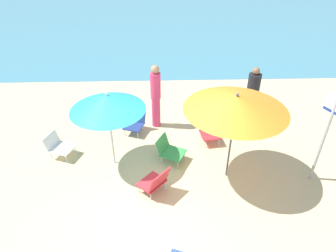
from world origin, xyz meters
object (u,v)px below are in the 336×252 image
at_px(beach_chair_c, 169,150).
at_px(beach_chair_d, 155,181).
at_px(person_a, 156,96).
at_px(umbrella_orange, 236,103).
at_px(umbrella_teal, 107,102).
at_px(beach_chair_a, 58,145).
at_px(person_b, 252,94).
at_px(beach_chair_e, 209,130).
at_px(warning_sign, 328,127).
at_px(beach_chair_b, 135,122).

distance_m(beach_chair_c, beach_chair_d, 1.08).
distance_m(beach_chair_c, person_a, 1.64).
bearing_deg(person_a, umbrella_orange, -71.94).
height_order(umbrella_teal, beach_chair_a, umbrella_teal).
bearing_deg(person_b, umbrella_orange, -145.12).
xyz_separation_m(umbrella_orange, beach_chair_e, (-0.20, 1.32, -1.51)).
height_order(beach_chair_c, person_a, person_a).
bearing_deg(person_b, beach_chair_c, -172.85).
relative_size(beach_chair_c, beach_chair_d, 1.02).
bearing_deg(beach_chair_d, beach_chair_e, -84.60).
relative_size(umbrella_teal, beach_chair_c, 2.48).
height_order(beach_chair_c, person_b, person_b).
height_order(umbrella_orange, beach_chair_d, umbrella_orange).
distance_m(umbrella_orange, beach_chair_c, 2.02).
bearing_deg(person_a, beach_chair_d, -108.87).
distance_m(beach_chair_e, person_a, 1.63).
bearing_deg(umbrella_teal, warning_sign, -8.76).
height_order(beach_chair_a, person_b, person_b).
bearing_deg(beach_chair_a, umbrella_orange, 8.60).
height_order(umbrella_teal, beach_chair_d, umbrella_teal).
relative_size(beach_chair_c, person_a, 0.42).
bearing_deg(person_a, beach_chair_e, -47.39).
xyz_separation_m(beach_chair_c, beach_chair_d, (-0.30, -1.03, 0.01)).
distance_m(beach_chair_a, beach_chair_b, 1.99).
height_order(umbrella_orange, beach_chair_b, umbrella_orange).
relative_size(beach_chair_c, person_b, 0.48).
xyz_separation_m(beach_chair_d, person_b, (2.63, 2.79, 0.45)).
distance_m(umbrella_teal, beach_chair_b, 1.87).
distance_m(beach_chair_a, person_b, 5.15).
distance_m(umbrella_teal, beach_chair_c, 1.80).
height_order(beach_chair_b, warning_sign, warning_sign).
bearing_deg(person_b, beach_chair_d, -163.25).
xyz_separation_m(beach_chair_b, beach_chair_e, (1.88, -0.46, 0.01)).
bearing_deg(umbrella_orange, beach_chair_a, 167.88).
distance_m(beach_chair_c, person_b, 2.95).
distance_m(umbrella_teal, umbrella_orange, 2.55).
xyz_separation_m(beach_chair_e, person_a, (-1.33, 0.73, 0.60)).
bearing_deg(beach_chair_a, beach_chair_d, -8.95).
distance_m(beach_chair_a, beach_chair_c, 2.60).
xyz_separation_m(beach_chair_d, warning_sign, (3.34, 0.32, 1.01)).
xyz_separation_m(umbrella_teal, beach_chair_d, (0.95, -0.98, -1.27)).
relative_size(umbrella_teal, beach_chair_b, 2.73).
relative_size(umbrella_teal, person_a, 1.05).
bearing_deg(beach_chair_d, person_a, -48.17).
xyz_separation_m(person_a, warning_sign, (3.33, -2.22, 0.43)).
height_order(person_a, warning_sign, warning_sign).
relative_size(umbrella_teal, beach_chair_a, 2.57).
height_order(umbrella_orange, beach_chair_a, umbrella_orange).
relative_size(beach_chair_d, person_a, 0.42).
height_order(umbrella_orange, person_b, umbrella_orange).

